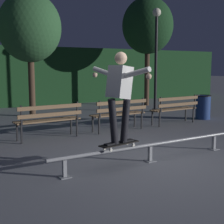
{
  "coord_description": "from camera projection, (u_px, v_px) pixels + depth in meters",
  "views": [
    {
      "loc": [
        -3.61,
        -4.51,
        1.74
      ],
      "look_at": [
        -0.34,
        0.91,
        0.85
      ],
      "focal_mm": 52.03,
      "sensor_mm": 36.0,
      "label": 1
    }
  ],
  "objects": [
    {
      "name": "park_bench_left_center",
      "position": [
        49.0,
        117.0,
        7.74
      ],
      "size": [
        1.62,
        0.49,
        0.88
      ],
      "color": "black",
      "rests_on": "ground"
    },
    {
      "name": "ground_plane",
      "position": [
        153.0,
        163.0,
        5.92
      ],
      "size": [
        90.0,
        90.0,
        0.0
      ],
      "primitive_type": "plane",
      "color": "slate"
    },
    {
      "name": "trash_can",
      "position": [
        203.0,
        107.0,
        10.82
      ],
      "size": [
        0.52,
        0.52,
        0.8
      ],
      "color": "navy",
      "rests_on": "ground"
    },
    {
      "name": "hedge_backdrop",
      "position": [
        11.0,
        76.0,
        14.31
      ],
      "size": [
        24.0,
        1.2,
        2.63
      ],
      "primitive_type": "cube",
      "color": "#193D1E",
      "rests_on": "ground"
    },
    {
      "name": "park_bench_right_center",
      "position": [
        120.0,
        111.0,
        8.76
      ],
      "size": [
        1.62,
        0.49,
        0.88
      ],
      "color": "black",
      "rests_on": "ground"
    },
    {
      "name": "lamp_post_right",
      "position": [
        156.0,
        47.0,
        12.24
      ],
      "size": [
        0.32,
        0.32,
        3.9
      ],
      "color": "black",
      "rests_on": "ground"
    },
    {
      "name": "tree_behind_benches",
      "position": [
        30.0,
        28.0,
        11.08
      ],
      "size": [
        2.15,
        2.15,
        4.25
      ],
      "color": "#4C3828",
      "rests_on": "ground"
    },
    {
      "name": "tree_far_right",
      "position": [
        148.0,
        26.0,
        14.23
      ],
      "size": [
        2.24,
        2.24,
        4.76
      ],
      "color": "#4C3828",
      "rests_on": "ground"
    },
    {
      "name": "skateboard",
      "position": [
        119.0,
        144.0,
        5.61
      ],
      "size": [
        0.8,
        0.34,
        0.09
      ],
      "color": "black",
      "rests_on": "grind_rail"
    },
    {
      "name": "skateboarder",
      "position": [
        120.0,
        90.0,
        5.48
      ],
      "size": [
        0.63,
        1.39,
        1.56
      ],
      "color": "black",
      "rests_on": "skateboard"
    },
    {
      "name": "grind_rail",
      "position": [
        150.0,
        147.0,
        5.97
      ],
      "size": [
        4.0,
        0.18,
        0.34
      ],
      "color": "gray",
      "rests_on": "ground"
    },
    {
      "name": "park_bench_rightmost",
      "position": [
        176.0,
        107.0,
        9.79
      ],
      "size": [
        1.62,
        0.49,
        0.88
      ],
      "color": "black",
      "rests_on": "ground"
    }
  ]
}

